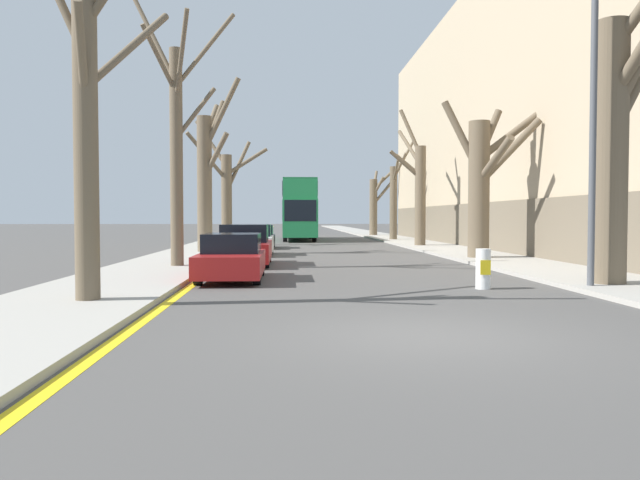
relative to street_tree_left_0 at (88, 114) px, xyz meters
The scene contains 21 objects.
ground_plane 7.88m from the street_tree_left_0, 30.55° to the right, with size 300.00×300.00×0.00m, color #4C4947.
sidewalk_left 46.63m from the street_tree_left_0, 90.51° to the left, with size 3.40×120.00×0.12m, color #A39E93.
sidewalk_right 48.23m from the street_tree_left_0, 75.14° to the left, with size 3.40×120.00×0.12m, color #A39E93.
building_facade_right 30.05m from the street_tree_left_0, 50.41° to the left, with size 10.08×41.03×14.60m.
kerb_line_stripe 46.66m from the street_tree_left_0, 88.19° to the left, with size 0.24×120.00×0.01m, color yellow.
street_tree_left_0 is the anchor object (origin of this frame).
street_tree_left_1 8.67m from the street_tree_left_0, 88.47° to the left, with size 3.60×2.46×9.37m.
street_tree_left_2 17.30m from the street_tree_left_0, 89.60° to the left, with size 2.16×2.92×8.25m.
street_tree_left_3 26.32m from the street_tree_left_0, 89.61° to the left, with size 4.84×3.08×7.88m.
street_tree_right_0 12.17m from the street_tree_left_0, 10.63° to the left, with size 2.40×3.18×8.64m.
street_tree_right_1 17.07m from the street_tree_left_0, 46.15° to the left, with size 4.36×2.66×6.51m.
street_tree_right_2 26.19m from the street_tree_left_0, 63.76° to the left, with size 2.16×3.24×8.10m.
street_tree_right_3 34.99m from the street_tree_left_0, 70.23° to the left, with size 1.87×1.71×7.38m.
street_tree_right_4 45.56m from the street_tree_left_0, 74.76° to the left, with size 2.66×3.83×6.58m.
double_decker_bus 35.44m from the street_tree_left_0, 82.14° to the left, with size 2.44×11.27×4.45m.
parked_car_0 6.26m from the street_tree_left_0, 63.95° to the left, with size 1.73×4.10×1.29m.
parked_car_1 10.97m from the street_tree_left_0, 76.98° to the left, with size 1.87×4.48×1.49m.
parked_car_2 16.62m from the street_tree_left_0, 81.65° to the left, with size 1.80×3.95×1.41m.
parked_car_3 22.94m from the street_tree_left_0, 84.01° to the left, with size 1.71×4.01×1.30m.
lamp_post 11.23m from the street_tree_left_0, ahead, with size 1.40×0.20×8.27m.
traffic_bollard 9.57m from the street_tree_left_0, 15.09° to the left, with size 0.36×0.37×0.98m.
Camera 1 is at (-2.07, -9.04, 1.75)m, focal length 35.00 mm.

